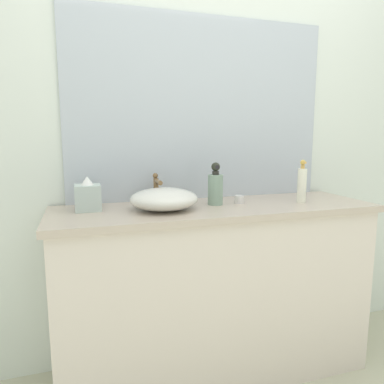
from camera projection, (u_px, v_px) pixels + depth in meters
name	position (u px, v px, depth m)	size (l,w,h in m)	color
bathroom_wall_rear	(204.00, 127.00, 2.00)	(6.00, 0.06, 2.60)	silver
vanity_counter	(216.00, 291.00, 1.85)	(1.62, 0.50, 0.91)	beige
wall_mirror_panel	(201.00, 109.00, 1.94)	(1.45, 0.01, 0.98)	#B2BCC6
sink_basin	(164.00, 199.00, 1.68)	(0.32, 0.30, 0.10)	silver
faucet	(157.00, 186.00, 1.82)	(0.03, 0.14, 0.16)	brown
soap_dispenser	(302.00, 184.00, 1.86)	(0.05, 0.05, 0.22)	white
lotion_bottle	(215.00, 187.00, 1.80)	(0.08, 0.08, 0.22)	gray
tissue_box	(88.00, 196.00, 1.66)	(0.12, 0.12, 0.16)	#B2C4BC
candle_jar	(239.00, 199.00, 1.84)	(0.05, 0.05, 0.04)	silver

